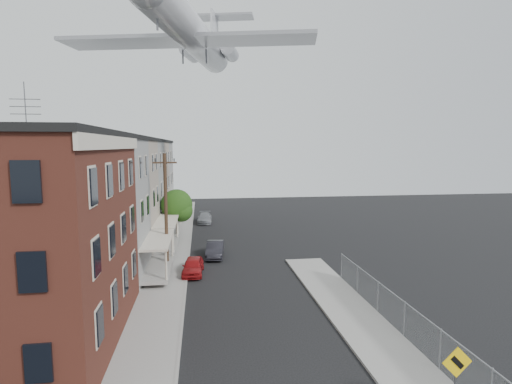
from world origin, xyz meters
The scene contains 18 objects.
sidewalk_left centered at (-5.50, 24.00, 0.06)m, with size 3.00×62.00×0.12m, color gray.
sidewalk_right centered at (5.50, 6.00, 0.06)m, with size 3.00×26.00×0.12m, color gray.
curb_left centered at (-4.05, 24.00, 0.07)m, with size 0.15×62.00×0.14m, color gray.
curb_right centered at (4.05, 6.00, 0.07)m, with size 0.15×26.00×0.14m, color gray.
corner_building centered at (-12.00, 7.00, 5.16)m, with size 10.31×12.30×12.15m.
row_house_a centered at (-11.96, 16.50, 5.13)m, with size 11.98×7.00×10.30m.
row_house_b centered at (-11.96, 23.50, 5.13)m, with size 11.98×7.00×10.30m.
row_house_c centered at (-11.96, 30.50, 5.13)m, with size 11.98×7.00×10.30m.
row_house_d centered at (-11.96, 37.50, 5.13)m, with size 11.98×7.00×10.30m.
row_house_e centered at (-11.96, 44.50, 5.13)m, with size 11.98×7.00×10.30m.
chainlink_fence centered at (7.00, 5.00, 1.00)m, with size 0.06×18.06×1.90m.
warning_sign centered at (5.60, -1.03, 1.88)m, with size 1.10×0.11×2.80m.
utility_pole centered at (-5.60, 18.00, 4.67)m, with size 1.80×0.26×9.00m.
street_tree centered at (-5.27, 27.92, 3.45)m, with size 3.22×3.20×5.20m.
car_near centered at (-3.60, 16.58, 0.62)m, with size 1.48×3.67×1.25m, color maroon.
car_mid centered at (-1.80, 21.08, 0.67)m, with size 1.42×4.06×1.34m, color black.
car_far centered at (-2.53, 36.78, 0.61)m, with size 1.70×4.19×1.22m, color gray.
airplane centered at (-3.41, 26.84, 19.95)m, with size 23.20×26.52×7.63m.
Camera 1 is at (-2.93, -12.75, 9.55)m, focal length 28.00 mm.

